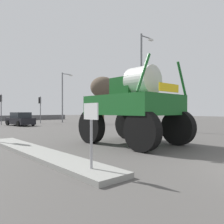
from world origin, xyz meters
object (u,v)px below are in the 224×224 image
at_px(oversize_sprayer, 134,106).
at_px(traffic_signal_near_right, 117,97).
at_px(lane_arrow_sign, 91,123).
at_px(bare_tree_right, 103,88).
at_px(traffic_signal_far_left, 40,104).
at_px(streetlight_near_right, 142,77).
at_px(sedan_ahead, 20,119).
at_px(traffic_signal_far_right, 1,102).
at_px(streetlight_far_right, 63,95).

relative_size(oversize_sprayer, traffic_signal_near_right, 1.33).
distance_m(lane_arrow_sign, bare_tree_right, 21.57).
height_order(lane_arrow_sign, traffic_signal_near_right, traffic_signal_near_right).
distance_m(traffic_signal_far_left, streetlight_near_right, 16.51).
bearing_deg(sedan_ahead, traffic_signal_far_right, 14.20).
relative_size(oversize_sprayer, sedan_ahead, 1.23).
bearing_deg(traffic_signal_far_left, bare_tree_right, -59.78).
bearing_deg(oversize_sprayer, lane_arrow_sign, 120.24).
height_order(traffic_signal_near_right, traffic_signal_far_right, traffic_signal_near_right).
distance_m(lane_arrow_sign, traffic_signal_near_right, 12.63).
height_order(oversize_sprayer, streetlight_near_right, streetlight_near_right).
bearing_deg(traffic_signal_near_right, streetlight_near_right, -16.08).
distance_m(sedan_ahead, traffic_signal_far_right, 4.01).
bearing_deg(traffic_signal_far_right, traffic_signal_near_right, -72.69).
relative_size(traffic_signal_far_left, streetlight_far_right, 0.50).
xyz_separation_m(traffic_signal_far_right, streetlight_near_right, (7.23, -16.23, 1.93)).
distance_m(streetlight_far_right, bare_tree_right, 7.69).
bearing_deg(sedan_ahead, oversize_sprayer, 172.28).
bearing_deg(traffic_signal_near_right, traffic_signal_far_right, 107.31).
bearing_deg(lane_arrow_sign, traffic_signal_far_right, 80.36).
xyz_separation_m(lane_arrow_sign, traffic_signal_far_left, (9.05, 24.30, 1.30)).
bearing_deg(traffic_signal_far_left, lane_arrow_sign, -110.42).
relative_size(sedan_ahead, traffic_signal_near_right, 1.08).
bearing_deg(bare_tree_right, streetlight_near_right, -105.39).
distance_m(sedan_ahead, streetlight_far_right, 8.34).
distance_m(lane_arrow_sign, streetlight_far_right, 27.12).
height_order(lane_arrow_sign, sedan_ahead, lane_arrow_sign).
bearing_deg(bare_tree_right, oversize_sprayer, -123.31).
xyz_separation_m(traffic_signal_near_right, bare_tree_right, (4.68, 7.64, 1.67)).
relative_size(lane_arrow_sign, traffic_signal_near_right, 0.44).
bearing_deg(lane_arrow_sign, sedan_ahead, 75.78).
bearing_deg(lane_arrow_sign, traffic_signal_far_left, 69.58).
xyz_separation_m(streetlight_near_right, bare_tree_right, (2.29, 8.33, -0.09)).
xyz_separation_m(lane_arrow_sign, bare_tree_right, (13.65, 16.40, 3.19)).
bearing_deg(traffic_signal_near_right, streetlight_far_right, 77.31).
xyz_separation_m(traffic_signal_near_right, traffic_signal_far_left, (0.08, 15.54, -0.22)).
xyz_separation_m(traffic_signal_near_right, traffic_signal_far_right, (-4.84, 15.54, -0.16)).
bearing_deg(streetlight_near_right, streetlight_far_right, 86.25).
height_order(lane_arrow_sign, bare_tree_right, bare_tree_right).
relative_size(oversize_sprayer, bare_tree_right, 0.89).
relative_size(traffic_signal_far_left, streetlight_near_right, 0.43).
bearing_deg(sedan_ahead, streetlight_far_right, -73.39).
relative_size(traffic_signal_near_right, traffic_signal_far_left, 1.08).
bearing_deg(traffic_signal_far_left, oversize_sprayer, -101.30).
xyz_separation_m(traffic_signal_far_right, streetlight_far_right, (8.27, -0.33, 1.32)).
xyz_separation_m(sedan_ahead, traffic_signal_near_right, (3.64, -12.27, 2.15)).
xyz_separation_m(lane_arrow_sign, oversize_sprayer, (4.77, 2.90, 0.57)).
bearing_deg(traffic_signal_far_left, traffic_signal_far_right, -179.99).
bearing_deg(traffic_signal_far_right, traffic_signal_far_left, 0.01).
height_order(sedan_ahead, streetlight_far_right, streetlight_far_right).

